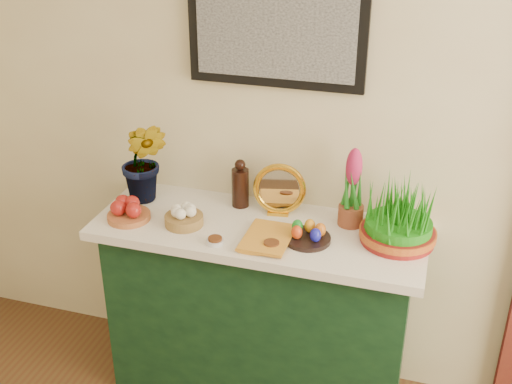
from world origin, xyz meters
TOP-DOWN VIEW (x-y plane):
  - sideboard at (-0.27, 2.00)m, footprint 1.30×0.45m
  - tablecloth at (-0.27, 2.00)m, footprint 1.40×0.55m
  - hyacinth_green at (-0.82, 2.08)m, footprint 0.27×0.23m
  - apple_bowl at (-0.82, 1.89)m, footprint 0.24×0.24m
  - garlic_basket at (-0.57, 1.92)m, footprint 0.21×0.21m
  - vinegar_cruet at (-0.40, 2.15)m, footprint 0.08×0.08m
  - mirror at (-0.22, 2.14)m, footprint 0.24×0.09m
  - book at (-0.29, 1.89)m, footprint 0.18×0.25m
  - spice_dish_left at (-0.39, 1.81)m, footprint 0.07×0.07m
  - spice_dish_right at (-0.17, 1.84)m, footprint 0.08×0.08m
  - egg_plate at (-0.05, 1.94)m, footprint 0.24×0.24m
  - hyacinth_pink at (0.10, 2.12)m, footprint 0.11×0.11m
  - wheatgrass_sabzeh at (0.30, 2.04)m, footprint 0.31×0.31m

SIDE VIEW (x-z plane):
  - sideboard at x=-0.27m, z-range 0.00..0.85m
  - tablecloth at x=-0.27m, z-range 0.85..0.89m
  - spice_dish_left at x=-0.39m, z-range 0.89..0.92m
  - spice_dish_right at x=-0.17m, z-range 0.89..0.92m
  - book at x=-0.29m, z-range 0.89..0.92m
  - egg_plate at x=-0.05m, z-range 0.88..0.96m
  - garlic_basket at x=-0.57m, z-range 0.88..0.97m
  - apple_bowl at x=-0.82m, z-range 0.88..0.98m
  - vinegar_cruet at x=-0.40m, z-range 0.88..1.10m
  - wheatgrass_sabzeh at x=0.30m, z-range 0.87..1.13m
  - mirror at x=-0.22m, z-range 0.89..1.12m
  - hyacinth_pink at x=0.10m, z-range 0.87..1.22m
  - hyacinth_green at x=-0.82m, z-range 0.89..1.40m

